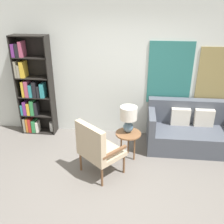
{
  "coord_description": "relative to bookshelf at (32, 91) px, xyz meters",
  "views": [
    {
      "loc": [
        0.3,
        -2.82,
        2.66
      ],
      "look_at": [
        -0.12,
        1.06,
        0.9
      ],
      "focal_mm": 40.0,
      "sensor_mm": 36.0,
      "label": 1
    }
  ],
  "objects": [
    {
      "name": "armchair",
      "position": [
        1.56,
        -1.34,
        -0.4
      ],
      "size": [
        0.84,
        0.83,
        0.95
      ],
      "color": "brown",
      "rests_on": "ground_plane"
    },
    {
      "name": "side_table",
      "position": [
        2.04,
        -0.79,
        -0.5
      ],
      "size": [
        0.46,
        0.46,
        0.51
      ],
      "color": "brown",
      "rests_on": "ground_plane"
    },
    {
      "name": "table_lamp",
      "position": [
        2.03,
        -0.75,
        -0.13
      ],
      "size": [
        0.3,
        0.3,
        0.49
      ],
      "color": "slate",
      "rests_on": "side_table"
    },
    {
      "name": "bookshelf",
      "position": [
        0.0,
        0.0,
        0.0
      ],
      "size": [
        0.72,
        0.3,
        2.06
      ],
      "color": "black",
      "rests_on": "ground_plane"
    },
    {
      "name": "wall_back",
      "position": [
        1.92,
        0.19,
        0.41
      ],
      "size": [
        6.4,
        0.08,
        2.7
      ],
      "color": "silver",
      "rests_on": "ground_plane"
    },
    {
      "name": "couch",
      "position": [
        3.25,
        -0.25,
        -0.61
      ],
      "size": [
        1.7,
        0.86,
        0.88
      ],
      "color": "#474C56",
      "rests_on": "ground_plane"
    },
    {
      "name": "ground_plane",
      "position": [
        1.87,
        -1.84,
        -0.94
      ],
      "size": [
        14.0,
        14.0,
        0.0
      ],
      "primitive_type": "plane",
      "color": "#66605B"
    }
  ]
}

